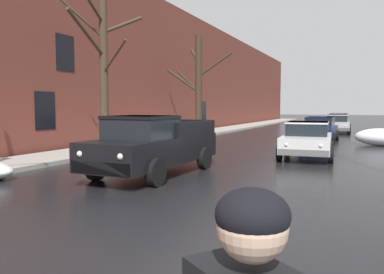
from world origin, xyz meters
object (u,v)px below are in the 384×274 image
(bare_tree_second_along_sidewalk, at_px, (103,68))
(sedan_grey_queued_behind_truck, at_px, (338,121))
(pickup_truck_black_approaching_near_lane, at_px, (153,145))
(fire_hydrant, at_px, (91,150))
(sedan_darkblue_parked_kerbside_mid, at_px, (320,129))
(bare_tree_mid_block, at_px, (198,85))
(sedan_silver_parked_far_down_block, at_px, (337,123))
(sedan_white_parked_kerbside_close, at_px, (307,139))

(bare_tree_second_along_sidewalk, xyz_separation_m, sedan_grey_queued_behind_truck, (7.40, 24.86, -2.80))
(pickup_truck_black_approaching_near_lane, height_order, fire_hydrant, pickup_truck_black_approaching_near_lane)
(sedan_darkblue_parked_kerbside_mid, height_order, sedan_grey_queued_behind_truck, same)
(bare_tree_mid_block, distance_m, sedan_grey_queued_behind_truck, 17.08)
(sedan_grey_queued_behind_truck, bearing_deg, sedan_silver_parked_far_down_block, -87.66)
(sedan_silver_parked_far_down_block, bearing_deg, sedan_grey_queued_behind_truck, 92.34)
(pickup_truck_black_approaching_near_lane, bearing_deg, bare_tree_mid_block, 107.58)
(bare_tree_second_along_sidewalk, distance_m, fire_hydrant, 3.33)
(sedan_darkblue_parked_kerbside_mid, bearing_deg, sedan_white_parked_kerbside_close, -87.71)
(sedan_grey_queued_behind_truck, bearing_deg, bare_tree_second_along_sidewalk, -106.58)
(bare_tree_second_along_sidewalk, bearing_deg, fire_hydrant, -87.24)
(bare_tree_second_along_sidewalk, bearing_deg, sedan_white_parked_kerbside_close, 21.41)
(fire_hydrant, bearing_deg, pickup_truck_black_approaching_near_lane, -26.73)
(bare_tree_second_along_sidewalk, height_order, sedan_grey_queued_behind_truck, bare_tree_second_along_sidewalk)
(pickup_truck_black_approaching_near_lane, xyz_separation_m, sedan_white_parked_kerbside_close, (3.63, 5.82, -0.13))
(sedan_darkblue_parked_kerbside_mid, bearing_deg, sedan_silver_parked_far_down_block, 86.83)
(bare_tree_mid_block, relative_size, sedan_silver_parked_far_down_block, 1.43)
(sedan_darkblue_parked_kerbside_mid, bearing_deg, pickup_truck_black_approaching_near_lane, -103.78)
(fire_hydrant, bearing_deg, sedan_grey_queued_behind_truck, 74.07)
(sedan_grey_queued_behind_truck, distance_m, fire_hydrant, 26.82)
(sedan_darkblue_parked_kerbside_mid, xyz_separation_m, sedan_silver_parked_far_down_block, (0.43, 7.85, 0.00))
(sedan_white_parked_kerbside_close, bearing_deg, sedan_silver_parked_far_down_block, 89.54)
(pickup_truck_black_approaching_near_lane, relative_size, fire_hydrant, 7.29)
(fire_hydrant, bearing_deg, bare_tree_mid_block, 90.73)
(sedan_darkblue_parked_kerbside_mid, xyz_separation_m, fire_hydrant, (-7.18, -11.61, -0.39))
(bare_tree_mid_block, bearing_deg, pickup_truck_black_approaching_near_lane, -72.42)
(sedan_white_parked_kerbside_close, relative_size, sedan_silver_parked_far_down_block, 0.91)
(bare_tree_mid_block, distance_m, sedan_silver_parked_far_down_block, 12.02)
(sedan_white_parked_kerbside_close, distance_m, sedan_grey_queued_behind_truck, 21.91)
(bare_tree_mid_block, distance_m, sedan_darkblue_parked_kerbside_mid, 7.83)
(bare_tree_mid_block, bearing_deg, sedan_grey_queued_behind_truck, 63.64)
(fire_hydrant, bearing_deg, sedan_silver_parked_far_down_block, 68.63)
(pickup_truck_black_approaching_near_lane, xyz_separation_m, sedan_darkblue_parked_kerbside_mid, (3.32, 13.56, -0.13))
(bare_tree_second_along_sidewalk, distance_m, pickup_truck_black_approaching_near_lane, 5.53)
(sedan_grey_queued_behind_truck, bearing_deg, pickup_truck_black_approaching_near_lane, -97.19)
(sedan_darkblue_parked_kerbside_mid, relative_size, fire_hydrant, 5.66)
(fire_hydrant, bearing_deg, sedan_white_parked_kerbside_close, 27.38)
(bare_tree_mid_block, xyz_separation_m, sedan_darkblue_parked_kerbside_mid, (7.32, 0.95, -2.62))
(sedan_darkblue_parked_kerbside_mid, height_order, fire_hydrant, sedan_darkblue_parked_kerbside_mid)
(bare_tree_second_along_sidewalk, xyz_separation_m, fire_hydrant, (0.04, -0.92, -3.20))
(bare_tree_mid_block, distance_m, fire_hydrant, 11.09)
(sedan_white_parked_kerbside_close, bearing_deg, sedan_darkblue_parked_kerbside_mid, 92.29)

